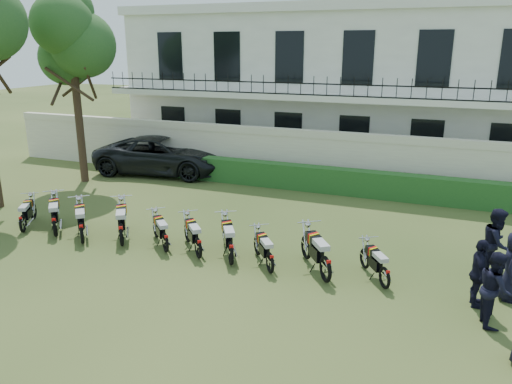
% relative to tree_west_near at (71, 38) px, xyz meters
% --- Properties ---
extents(ground, '(100.00, 100.00, 0.00)m').
position_rel_tree_west_near_xyz_m(ground, '(8.96, -5.00, -5.89)').
color(ground, '#2F431A').
rests_on(ground, ground).
extents(perimeter_wall, '(30.00, 0.35, 2.30)m').
position_rel_tree_west_near_xyz_m(perimeter_wall, '(8.96, 3.00, -4.72)').
color(perimeter_wall, beige).
rests_on(perimeter_wall, ground).
extents(hedge, '(18.00, 0.60, 1.00)m').
position_rel_tree_west_near_xyz_m(hedge, '(9.96, 2.20, -5.39)').
color(hedge, '#1C4E1E').
rests_on(hedge, ground).
extents(building, '(20.40, 9.60, 7.40)m').
position_rel_tree_west_near_xyz_m(building, '(8.96, 8.96, -2.18)').
color(building, white).
rests_on(building, ground).
extents(tree_west_near, '(3.40, 3.20, 7.90)m').
position_rel_tree_west_near_xyz_m(tree_west_near, '(0.00, 0.00, 0.00)').
color(tree_west_near, '#473323').
rests_on(tree_west_near, ground).
extents(motorcycle_0, '(0.97, 1.57, 0.97)m').
position_rel_tree_west_near_xyz_m(motorcycle_0, '(2.34, -5.67, -5.44)').
color(motorcycle_0, black).
rests_on(motorcycle_0, ground).
extents(motorcycle_1, '(1.42, 1.61, 1.12)m').
position_rel_tree_west_near_xyz_m(motorcycle_1, '(3.53, -5.58, -5.37)').
color(motorcycle_1, black).
rests_on(motorcycle_1, ground).
extents(motorcycle_2, '(1.40, 1.59, 1.10)m').
position_rel_tree_west_near_xyz_m(motorcycle_2, '(4.66, -5.72, -5.38)').
color(motorcycle_2, black).
rests_on(motorcycle_2, ground).
extents(motorcycle_3, '(1.26, 1.79, 1.14)m').
position_rel_tree_west_near_xyz_m(motorcycle_3, '(5.85, -5.44, -5.36)').
color(motorcycle_3, black).
rests_on(motorcycle_3, ground).
extents(motorcycle_4, '(1.32, 1.33, 0.97)m').
position_rel_tree_west_near_xyz_m(motorcycle_4, '(7.27, -5.38, -5.44)').
color(motorcycle_4, black).
rests_on(motorcycle_4, ground).
extents(motorcycle_5, '(1.32, 1.44, 1.01)m').
position_rel_tree_west_near_xyz_m(motorcycle_5, '(8.33, -5.41, -5.42)').
color(motorcycle_5, black).
rests_on(motorcycle_5, ground).
extents(motorcycle_6, '(1.12, 1.76, 1.09)m').
position_rel_tree_west_near_xyz_m(motorcycle_6, '(9.33, -5.46, -5.39)').
color(motorcycle_6, black).
rests_on(motorcycle_6, ground).
extents(motorcycle_7, '(1.11, 1.43, 0.95)m').
position_rel_tree_west_near_xyz_m(motorcycle_7, '(10.46, -5.54, -5.45)').
color(motorcycle_7, black).
rests_on(motorcycle_7, ground).
extents(motorcycle_8, '(1.29, 1.76, 1.14)m').
position_rel_tree_west_near_xyz_m(motorcycle_8, '(11.90, -5.52, -5.36)').
color(motorcycle_8, black).
rests_on(motorcycle_8, ground).
extents(motorcycle_9, '(1.00, 1.46, 0.92)m').
position_rel_tree_west_near_xyz_m(motorcycle_9, '(13.29, -5.33, -5.46)').
color(motorcycle_9, black).
rests_on(motorcycle_9, ground).
extents(suv, '(6.33, 3.59, 1.67)m').
position_rel_tree_west_near_xyz_m(suv, '(2.37, 2.46, -5.06)').
color(suv, black).
rests_on(suv, ground).
extents(officer_1, '(0.74, 0.88, 1.62)m').
position_rel_tree_west_near_xyz_m(officer_1, '(15.58, -6.07, -5.08)').
color(officer_1, black).
rests_on(officer_1, ground).
extents(officer_2, '(0.49, 0.97, 1.59)m').
position_rel_tree_west_near_xyz_m(officer_2, '(15.29, -5.39, -5.10)').
color(officer_2, black).
rests_on(officer_2, ground).
extents(officer_4, '(0.89, 1.02, 1.80)m').
position_rel_tree_west_near_xyz_m(officer_4, '(15.73, -3.64, -4.99)').
color(officer_4, black).
rests_on(officer_4, ground).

